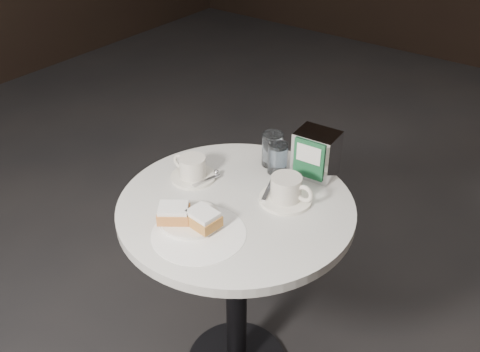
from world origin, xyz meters
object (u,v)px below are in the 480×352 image
object	(u,v)px
cafe_table	(236,254)
coffee_cup_right	(287,191)
water_glass_right	(278,158)
beignet_plate	(189,217)
napkin_dispenser	(316,154)
coffee_cup_left	(193,169)
water_glass_left	(272,150)

from	to	relation	value
cafe_table	coffee_cup_right	bearing A→B (deg)	41.78
cafe_table	water_glass_right	size ratio (longest dim) A/B	7.31
water_glass_right	beignet_plate	bearing A→B (deg)	-97.37
napkin_dispenser	coffee_cup_right	bearing A→B (deg)	-92.04
cafe_table	coffee_cup_left	bearing A→B (deg)	171.84
cafe_table	water_glass_left	size ratio (longest dim) A/B	6.68
coffee_cup_left	water_glass_left	xyz separation A→B (m)	(0.15, 0.22, 0.02)
coffee_cup_left	water_glass_right	world-z (taller)	water_glass_right
coffee_cup_right	water_glass_right	world-z (taller)	water_glass_right
coffee_cup_left	water_glass_right	xyz separation A→B (m)	(0.19, 0.19, 0.02)
napkin_dispenser	water_glass_left	bearing A→B (deg)	-171.31
napkin_dispenser	beignet_plate	bearing A→B (deg)	-113.19
cafe_table	coffee_cup_left	distance (m)	0.30
coffee_cup_right	beignet_plate	bearing A→B (deg)	-126.03
beignet_plate	coffee_cup_right	bearing A→B (deg)	58.37
coffee_cup_right	napkin_dispenser	world-z (taller)	napkin_dispenser
cafe_table	beignet_plate	size ratio (longest dim) A/B	3.42
napkin_dispenser	coffee_cup_left	bearing A→B (deg)	-143.89
cafe_table	water_glass_right	distance (m)	0.33
cafe_table	coffee_cup_left	xyz separation A→B (m)	(-0.19, 0.03, 0.23)
beignet_plate	water_glass_left	xyz separation A→B (m)	(0.01, 0.40, 0.03)
coffee_cup_right	napkin_dispenser	size ratio (longest dim) A/B	1.16
coffee_cup_left	napkin_dispenser	xyz separation A→B (m)	(0.29, 0.25, 0.04)
water_glass_right	water_glass_left	bearing A→B (deg)	143.49
cafe_table	beignet_plate	world-z (taller)	beignet_plate
cafe_table	water_glass_left	bearing A→B (deg)	98.38
water_glass_left	coffee_cup_right	bearing A→B (deg)	-44.58
beignet_plate	napkin_dispenser	size ratio (longest dim) A/B	1.47
coffee_cup_left	water_glass_right	distance (m)	0.27
beignet_plate	water_glass_left	world-z (taller)	water_glass_left
beignet_plate	coffee_cup_right	distance (m)	0.30
water_glass_left	water_glass_right	size ratio (longest dim) A/B	1.09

